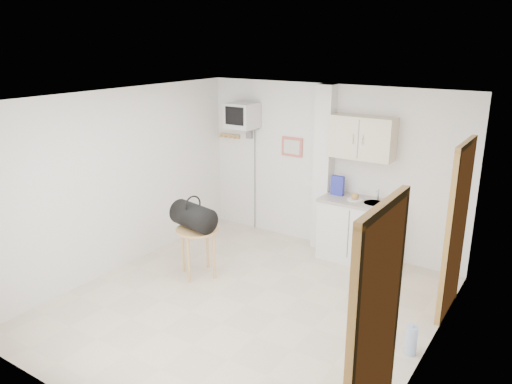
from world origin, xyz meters
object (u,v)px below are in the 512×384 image
Objects in this scene: duffel_bag at (193,216)px; round_table at (198,236)px; crt_television at (242,116)px; water_bottle at (411,340)px.

round_table is at bearing 35.12° from duffel_bag.
crt_television reaches higher than duffel_bag.
duffel_bag is at bearing -156.97° from round_table.
duffel_bag is at bearing -77.00° from crt_television.
crt_television reaches higher than round_table.
water_bottle is at bearing -3.71° from round_table.
water_bottle is (3.43, -1.90, -1.78)m from crt_television.
round_table is at bearing -75.42° from crt_television.
crt_television reaches higher than water_bottle.
crt_television is 4.31m from water_bottle.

